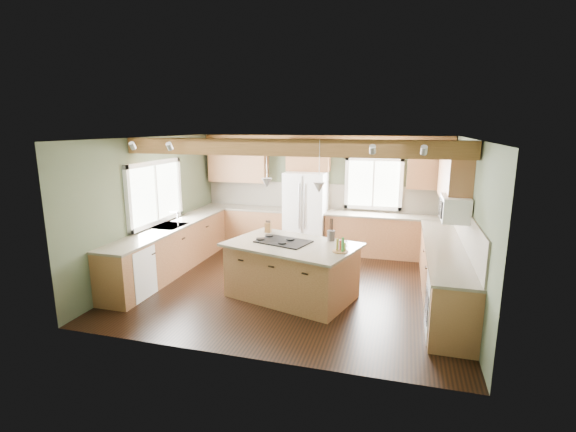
# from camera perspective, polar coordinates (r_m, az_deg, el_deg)

# --- Properties ---
(floor) EXTENTS (5.60, 5.60, 0.00)m
(floor) POSITION_cam_1_polar(r_m,az_deg,el_deg) (7.61, 0.90, -9.36)
(floor) COLOR black
(floor) RESTS_ON ground
(ceiling) EXTENTS (5.60, 5.60, 0.00)m
(ceiling) POSITION_cam_1_polar(r_m,az_deg,el_deg) (7.07, 0.97, 10.61)
(ceiling) COLOR silver
(ceiling) RESTS_ON wall_back
(wall_back) EXTENTS (5.60, 0.00, 5.60)m
(wall_back) POSITION_cam_1_polar(r_m,az_deg,el_deg) (9.63, 4.72, 3.24)
(wall_back) COLOR #444E37
(wall_back) RESTS_ON ground
(wall_left) EXTENTS (0.00, 5.00, 5.00)m
(wall_left) POSITION_cam_1_polar(r_m,az_deg,el_deg) (8.38, -17.94, 1.32)
(wall_left) COLOR #444E37
(wall_left) RESTS_ON ground
(wall_right) EXTENTS (0.00, 5.00, 5.00)m
(wall_right) POSITION_cam_1_polar(r_m,az_deg,el_deg) (7.08, 23.44, -1.04)
(wall_right) COLOR #444E37
(wall_right) RESTS_ON ground
(ceiling_beam) EXTENTS (5.55, 0.26, 0.26)m
(ceiling_beam) POSITION_cam_1_polar(r_m,az_deg,el_deg) (6.58, -0.19, 9.35)
(ceiling_beam) COLOR brown
(ceiling_beam) RESTS_ON ceiling
(soffit_trim) EXTENTS (5.55, 0.20, 0.10)m
(soffit_trim) POSITION_cam_1_polar(r_m,az_deg,el_deg) (9.42, 4.74, 10.62)
(soffit_trim) COLOR brown
(soffit_trim) RESTS_ON ceiling
(backsplash_back) EXTENTS (5.58, 0.03, 0.58)m
(backsplash_back) POSITION_cam_1_polar(r_m,az_deg,el_deg) (9.63, 4.69, 2.70)
(backsplash_back) COLOR brown
(backsplash_back) RESTS_ON wall_back
(backsplash_right) EXTENTS (0.03, 3.70, 0.58)m
(backsplash_right) POSITION_cam_1_polar(r_m,az_deg,el_deg) (7.14, 23.21, -1.64)
(backsplash_right) COLOR brown
(backsplash_right) RESTS_ON wall_right
(base_cab_back_left) EXTENTS (2.02, 0.60, 0.88)m
(base_cab_back_left) POSITION_cam_1_polar(r_m,az_deg,el_deg) (10.01, -5.81, -1.45)
(base_cab_back_left) COLOR brown
(base_cab_back_left) RESTS_ON floor
(counter_back_left) EXTENTS (2.06, 0.64, 0.04)m
(counter_back_left) POSITION_cam_1_polar(r_m,az_deg,el_deg) (9.91, -5.87, 1.13)
(counter_back_left) COLOR brown
(counter_back_left) RESTS_ON base_cab_back_left
(base_cab_back_right) EXTENTS (2.62, 0.60, 0.88)m
(base_cab_back_right) POSITION_cam_1_polar(r_m,az_deg,el_deg) (9.35, 13.28, -2.71)
(base_cab_back_right) COLOR brown
(base_cab_back_right) RESTS_ON floor
(counter_back_right) EXTENTS (2.66, 0.64, 0.04)m
(counter_back_right) POSITION_cam_1_polar(r_m,az_deg,el_deg) (9.25, 13.42, 0.05)
(counter_back_right) COLOR brown
(counter_back_right) RESTS_ON base_cab_back_right
(base_cab_left) EXTENTS (0.60, 3.70, 0.88)m
(base_cab_left) POSITION_cam_1_polar(r_m,az_deg,el_deg) (8.46, -15.66, -4.44)
(base_cab_left) COLOR brown
(base_cab_left) RESTS_ON floor
(counter_left) EXTENTS (0.64, 3.74, 0.04)m
(counter_left) POSITION_cam_1_polar(r_m,az_deg,el_deg) (8.34, -15.85, -1.41)
(counter_left) COLOR brown
(counter_left) RESTS_ON base_cab_left
(base_cab_right) EXTENTS (0.60, 3.70, 0.88)m
(base_cab_right) POSITION_cam_1_polar(r_m,az_deg,el_deg) (7.32, 20.47, -7.38)
(base_cab_right) COLOR brown
(base_cab_right) RESTS_ON floor
(counter_right) EXTENTS (0.64, 3.74, 0.04)m
(counter_right) POSITION_cam_1_polar(r_m,az_deg,el_deg) (7.19, 20.75, -3.92)
(counter_right) COLOR brown
(counter_right) RESTS_ON base_cab_right
(upper_cab_back_left) EXTENTS (1.40, 0.35, 0.90)m
(upper_cab_back_left) POSITION_cam_1_polar(r_m,az_deg,el_deg) (9.95, -6.82, 7.26)
(upper_cab_back_left) COLOR brown
(upper_cab_back_left) RESTS_ON wall_back
(upper_cab_over_fridge) EXTENTS (0.96, 0.35, 0.70)m
(upper_cab_over_fridge) POSITION_cam_1_polar(r_m,az_deg,el_deg) (9.42, 2.80, 8.28)
(upper_cab_over_fridge) COLOR brown
(upper_cab_over_fridge) RESTS_ON wall_back
(upper_cab_right) EXTENTS (0.35, 2.20, 0.90)m
(upper_cab_right) POSITION_cam_1_polar(r_m,az_deg,el_deg) (7.83, 21.73, 5.14)
(upper_cab_right) COLOR brown
(upper_cab_right) RESTS_ON wall_right
(upper_cab_back_corner) EXTENTS (0.90, 0.35, 0.90)m
(upper_cab_back_corner) POSITION_cam_1_polar(r_m,az_deg,el_deg) (9.22, 18.84, 6.30)
(upper_cab_back_corner) COLOR brown
(upper_cab_back_corner) RESTS_ON wall_back
(window_left) EXTENTS (0.04, 1.60, 1.05)m
(window_left) POSITION_cam_1_polar(r_m,az_deg,el_deg) (8.36, -17.75, 3.06)
(window_left) COLOR white
(window_left) RESTS_ON wall_left
(window_back) EXTENTS (1.10, 0.04, 1.00)m
(window_back) POSITION_cam_1_polar(r_m,az_deg,el_deg) (9.43, 11.62, 4.38)
(window_back) COLOR white
(window_back) RESTS_ON wall_back
(sink) EXTENTS (0.50, 0.65, 0.03)m
(sink) POSITION_cam_1_polar(r_m,az_deg,el_deg) (8.34, -15.85, -1.37)
(sink) COLOR #262628
(sink) RESTS_ON counter_left
(faucet) EXTENTS (0.02, 0.02, 0.28)m
(faucet) POSITION_cam_1_polar(r_m,az_deg,el_deg) (8.21, -14.83, -0.48)
(faucet) COLOR #B2B2B7
(faucet) RESTS_ON sink
(dishwasher) EXTENTS (0.60, 0.60, 0.84)m
(dishwasher) POSITION_cam_1_polar(r_m,az_deg,el_deg) (7.43, -20.78, -7.20)
(dishwasher) COLOR white
(dishwasher) RESTS_ON floor
(oven) EXTENTS (0.60, 0.72, 0.84)m
(oven) POSITION_cam_1_polar(r_m,az_deg,el_deg) (6.12, 21.33, -11.47)
(oven) COLOR white
(oven) RESTS_ON floor
(microwave) EXTENTS (0.40, 0.70, 0.38)m
(microwave) POSITION_cam_1_polar(r_m,az_deg,el_deg) (6.95, 21.87, 0.98)
(microwave) COLOR white
(microwave) RESTS_ON wall_right
(pendant_left) EXTENTS (0.18, 0.18, 0.16)m
(pendant_left) POSITION_cam_1_polar(r_m,az_deg,el_deg) (6.88, -2.92, 4.52)
(pendant_left) COLOR #B2B2B7
(pendant_left) RESTS_ON ceiling
(pendant_right) EXTENTS (0.18, 0.18, 0.16)m
(pendant_right) POSITION_cam_1_polar(r_m,az_deg,el_deg) (6.38, 4.25, 3.89)
(pendant_right) COLOR #B2B2B7
(pendant_right) RESTS_ON ceiling
(refrigerator) EXTENTS (0.90, 0.74, 1.80)m
(refrigerator) POSITION_cam_1_polar(r_m,az_deg,el_deg) (9.40, 2.44, 0.57)
(refrigerator) COLOR white
(refrigerator) RESTS_ON floor
(island) EXTENTS (2.19, 1.68, 0.88)m
(island) POSITION_cam_1_polar(r_m,az_deg,el_deg) (6.96, 0.51, -7.59)
(island) COLOR brown
(island) RESTS_ON floor
(island_top) EXTENTS (2.35, 1.84, 0.04)m
(island_top) POSITION_cam_1_polar(r_m,az_deg,el_deg) (6.82, 0.52, -3.95)
(island_top) COLOR brown
(island_top) RESTS_ON island
(cooktop) EXTENTS (0.96, 0.77, 0.02)m
(cooktop) POSITION_cam_1_polar(r_m,az_deg,el_deg) (6.89, -0.63, -3.51)
(cooktop) COLOR black
(cooktop) RESTS_ON island_top
(knife_block) EXTENTS (0.11, 0.09, 0.18)m
(knife_block) POSITION_cam_1_polar(r_m,az_deg,el_deg) (7.50, -2.74, -1.59)
(knife_block) COLOR brown
(knife_block) RESTS_ON island_top
(utensil_crock) EXTENTS (0.17, 0.17, 0.17)m
(utensil_crock) POSITION_cam_1_polar(r_m,az_deg,el_deg) (7.01, 5.92, -2.67)
(utensil_crock) COLOR #362F2B
(utensil_crock) RESTS_ON island_top
(bottle_tray) EXTENTS (0.25, 0.25, 0.22)m
(bottle_tray) POSITION_cam_1_polar(r_m,az_deg,el_deg) (6.40, 7.17, -3.94)
(bottle_tray) COLOR brown
(bottle_tray) RESTS_ON island_top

